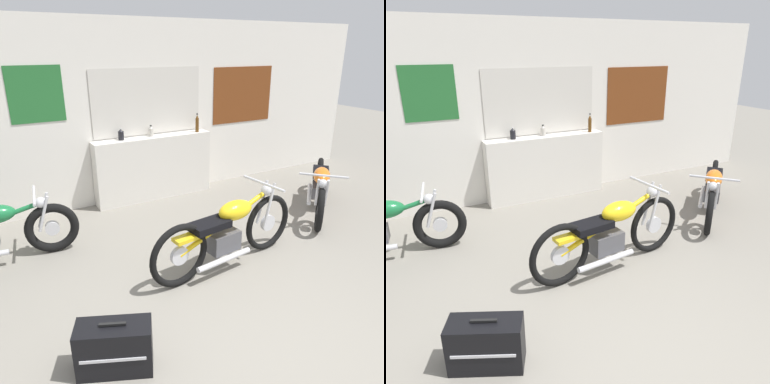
{
  "view_description": "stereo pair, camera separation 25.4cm",
  "coord_description": "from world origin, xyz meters",
  "views": [
    {
      "loc": [
        -1.75,
        -1.87,
        2.4
      ],
      "look_at": [
        0.38,
        1.9,
        0.7
      ],
      "focal_mm": 35.0,
      "sensor_mm": 36.0,
      "label": 1
    },
    {
      "loc": [
        -1.53,
        -1.99,
        2.4
      ],
      "look_at": [
        0.38,
        1.9,
        0.7
      ],
      "focal_mm": 35.0,
      "sensor_mm": 36.0,
      "label": 2
    }
  ],
  "objects": [
    {
      "name": "ground_plane",
      "position": [
        0.0,
        0.0,
        0.0
      ],
      "size": [
        24.0,
        24.0,
        0.0
      ],
      "primitive_type": "plane",
      "color": "gray"
    },
    {
      "name": "wall_back",
      "position": [
        0.03,
        3.75,
        1.41
      ],
      "size": [
        10.0,
        0.07,
        2.8
      ],
      "color": "silver",
      "rests_on": "ground_plane"
    },
    {
      "name": "sill_counter",
      "position": [
        0.6,
        3.57,
        0.52
      ],
      "size": [
        1.98,
        0.28,
        1.04
      ],
      "color": "silver",
      "rests_on": "ground_plane"
    },
    {
      "name": "bottle_leftmost",
      "position": [
        0.08,
        3.59,
        1.13
      ],
      "size": [
        0.09,
        0.09,
        0.19
      ],
      "color": "black",
      "rests_on": "sill_counter"
    },
    {
      "name": "bottle_left_center",
      "position": [
        0.58,
        3.61,
        1.12
      ],
      "size": [
        0.08,
        0.08,
        0.18
      ],
      "color": "#B7B2A8",
      "rests_on": "sill_counter"
    },
    {
      "name": "bottle_center",
      "position": [
        1.39,
        3.52,
        1.18
      ],
      "size": [
        0.06,
        0.06,
        0.31
      ],
      "color": "#5B3814",
      "rests_on": "sill_counter"
    },
    {
      "name": "motorcycle_yellow",
      "position": [
        0.45,
        1.22,
        0.44
      ],
      "size": [
        2.03,
        0.64,
        0.92
      ],
      "color": "black",
      "rests_on": "ground_plane"
    },
    {
      "name": "motorcycle_orange",
      "position": [
        2.62,
        1.86,
        0.39
      ],
      "size": [
        1.63,
        1.53,
        0.77
      ],
      "color": "black",
      "rests_on": "ground_plane"
    },
    {
      "name": "hard_case_black",
      "position": [
        -1.16,
        0.4,
        0.21
      ],
      "size": [
        0.63,
        0.47,
        0.45
      ],
      "color": "black",
      "rests_on": "ground_plane"
    }
  ]
}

